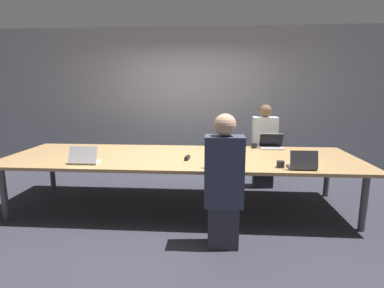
% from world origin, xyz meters
% --- Properties ---
extents(ground_plane, '(24.00, 24.00, 0.00)m').
position_xyz_m(ground_plane, '(0.00, 0.00, 0.00)').
color(ground_plane, '#2D2D38').
extents(curtain_wall, '(12.00, 0.06, 2.80)m').
position_xyz_m(curtain_wall, '(0.00, 1.91, 1.40)').
color(curtain_wall, '#9999A3').
rests_on(curtain_wall, ground_plane).
extents(conference_table, '(4.77, 1.52, 0.74)m').
position_xyz_m(conference_table, '(0.00, 0.00, 0.70)').
color(conference_table, tan).
rests_on(conference_table, ground_plane).
extents(laptop_near_left, '(0.35, 0.22, 0.22)m').
position_xyz_m(laptop_near_left, '(-1.15, -0.51, 0.80)').
color(laptop_near_left, '#B7B7BC').
rests_on(laptop_near_left, conference_table).
extents(laptop_near_midright, '(0.34, 0.26, 0.26)m').
position_xyz_m(laptop_near_midright, '(0.54, -0.59, 0.81)').
color(laptop_near_midright, '#333338').
rests_on(laptop_near_midright, conference_table).
extents(person_near_midright, '(0.40, 0.24, 1.41)m').
position_xyz_m(person_near_midright, '(0.56, -1.03, 0.69)').
color(person_near_midright, '#2D2D38').
rests_on(person_near_midright, ground_plane).
extents(laptop_near_right, '(0.31, 0.22, 0.23)m').
position_xyz_m(laptop_near_right, '(1.47, -0.59, 0.80)').
color(laptop_near_right, '#333338').
rests_on(laptop_near_right, conference_table).
extents(cup_near_right, '(0.09, 0.09, 0.08)m').
position_xyz_m(cup_near_right, '(1.24, -0.52, 0.78)').
color(cup_near_right, '#232328').
rests_on(cup_near_right, conference_table).
extents(laptop_far_right, '(0.36, 0.23, 0.23)m').
position_xyz_m(laptop_far_right, '(1.34, 0.62, 0.80)').
color(laptop_far_right, '#B7B7BC').
rests_on(laptop_far_right, conference_table).
extents(person_far_right, '(0.40, 0.24, 1.39)m').
position_xyz_m(person_far_right, '(1.29, 0.99, 0.67)').
color(person_far_right, '#2D2D38').
rests_on(person_far_right, ground_plane).
extents(cup_far_right, '(0.09, 0.09, 0.08)m').
position_xyz_m(cup_far_right, '(1.08, 0.63, 0.78)').
color(cup_far_right, '#232328').
rests_on(cup_far_right, conference_table).
extents(stapler, '(0.07, 0.16, 0.05)m').
position_xyz_m(stapler, '(0.11, -0.22, 0.76)').
color(stapler, black).
rests_on(stapler, conference_table).
extents(notebook, '(0.25, 0.22, 0.02)m').
position_xyz_m(notebook, '(0.50, -0.05, 0.75)').
color(notebook, silver).
rests_on(notebook, conference_table).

